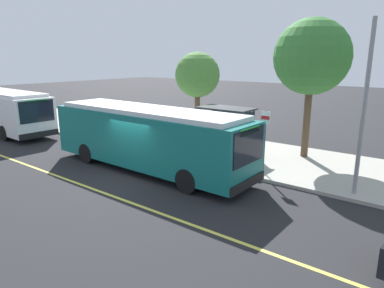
% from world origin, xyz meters
% --- Properties ---
extents(ground_plane, '(120.00, 120.00, 0.00)m').
position_xyz_m(ground_plane, '(0.00, 0.00, 0.00)').
color(ground_plane, '#232326').
extents(sidewalk_curb, '(44.00, 6.40, 0.15)m').
position_xyz_m(sidewalk_curb, '(0.00, 6.00, 0.07)').
color(sidewalk_curb, '#A8A399').
rests_on(sidewalk_curb, ground_plane).
extents(lane_stripe_center, '(36.00, 0.14, 0.01)m').
position_xyz_m(lane_stripe_center, '(0.00, -2.20, 0.00)').
color(lane_stripe_center, '#E0D64C').
rests_on(lane_stripe_center, ground_plane).
extents(transit_bus_main, '(10.78, 2.69, 2.95)m').
position_xyz_m(transit_bus_main, '(-0.18, 1.01, 1.62)').
color(transit_bus_main, '#146B66').
rests_on(transit_bus_main, ground_plane).
extents(bus_shelter, '(2.90, 1.60, 2.48)m').
position_xyz_m(bus_shelter, '(1.17, 5.52, 1.92)').
color(bus_shelter, '#333338').
rests_on(bus_shelter, sidewalk_curb).
extents(waiting_bench, '(1.60, 0.48, 0.95)m').
position_xyz_m(waiting_bench, '(1.58, 5.45, 0.63)').
color(waiting_bench, brown).
rests_on(waiting_bench, sidewalk_curb).
extents(route_sign_post, '(0.44, 0.08, 2.80)m').
position_xyz_m(route_sign_post, '(4.51, 3.56, 1.96)').
color(route_sign_post, '#333338').
rests_on(route_sign_post, sidewalk_curb).
extents(street_tree_near_shelter, '(3.75, 3.75, 6.96)m').
position_xyz_m(street_tree_near_shelter, '(5.01, 7.32, 5.21)').
color(street_tree_near_shelter, brown).
rests_on(street_tree_near_shelter, sidewalk_curb).
extents(street_tree_downstreet, '(2.92, 2.92, 5.41)m').
position_xyz_m(street_tree_downstreet, '(-2.68, 8.19, 4.07)').
color(street_tree_downstreet, brown).
rests_on(street_tree_downstreet, sidewalk_curb).
extents(utility_pole, '(0.16, 0.16, 6.40)m').
position_xyz_m(utility_pole, '(8.41, 3.41, 3.35)').
color(utility_pole, gray).
rests_on(utility_pole, sidewalk_curb).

